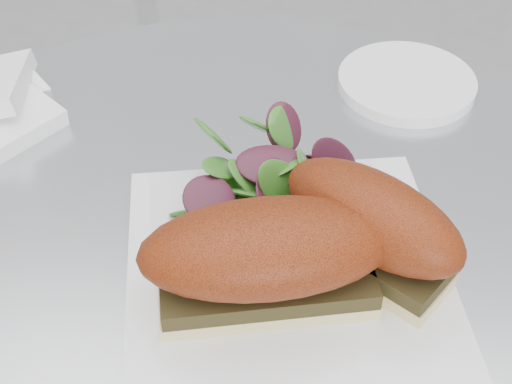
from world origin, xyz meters
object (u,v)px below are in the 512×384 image
Objects in this scene: saucer at (407,82)px; sandwich_left at (267,257)px; plate at (288,277)px; sandwich_right at (371,225)px.

sandwich_left is at bearing -108.46° from saucer.
saucer is at bearing 72.18° from plate.
sandwich_left is 0.32m from saucer.
plate is 1.25× the size of sandwich_left.
sandwich_left is (-0.01, -0.03, 0.05)m from plate.
sandwich_left is 0.08m from sandwich_right.
sandwich_right is (0.07, 0.04, 0.00)m from sandwich_left.
plate is 0.08m from sandwich_right.
plate reaches higher than saucer.
saucer is at bearing 55.52° from sandwich_left.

